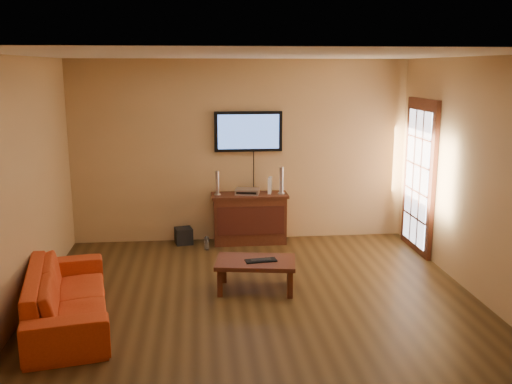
{
  "coord_description": "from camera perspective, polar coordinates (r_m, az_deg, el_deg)",
  "views": [
    {
      "loc": [
        -0.63,
        -5.9,
        2.58
      ],
      "look_at": [
        0.05,
        0.8,
        1.1
      ],
      "focal_mm": 40.0,
      "sensor_mm": 36.0,
      "label": 1
    }
  ],
  "objects": [
    {
      "name": "speaker_right",
      "position": [
        8.41,
        2.56,
        1.06
      ],
      "size": [
        0.11,
        0.11,
        0.4
      ],
      "color": "silver",
      "rests_on": "media_console"
    },
    {
      "name": "media_console",
      "position": [
        8.5,
        -0.65,
        -2.64
      ],
      "size": [
        1.13,
        0.43,
        0.74
      ],
      "color": "#3F1A0E",
      "rests_on": "ground"
    },
    {
      "name": "sofa",
      "position": [
        6.22,
        -18.42,
        -8.98
      ],
      "size": [
        0.93,
        2.03,
        0.76
      ],
      "primitive_type": "imported",
      "rotation": [
        0.0,
        0.0,
        1.76
      ],
      "color": "#C33B15",
      "rests_on": "ground"
    },
    {
      "name": "game_console",
      "position": [
        8.46,
        1.41,
        0.68
      ],
      "size": [
        0.09,
        0.18,
        0.24
      ],
      "primitive_type": "cube",
      "rotation": [
        0.0,
        0.0,
        -0.22
      ],
      "color": "white",
      "rests_on": "media_console"
    },
    {
      "name": "subwoofer",
      "position": [
        8.58,
        -7.25,
        -4.37
      ],
      "size": [
        0.29,
        0.29,
        0.24
      ],
      "primitive_type": "cube",
      "rotation": [
        0.0,
        0.0,
        0.21
      ],
      "color": "black",
      "rests_on": "ground"
    },
    {
      "name": "av_receiver",
      "position": [
        8.41,
        -0.87,
        0.06
      ],
      "size": [
        0.39,
        0.31,
        0.08
      ],
      "primitive_type": "cube",
      "rotation": [
        0.0,
        0.0,
        -0.21
      ],
      "color": "silver",
      "rests_on": "media_console"
    },
    {
      "name": "bottle",
      "position": [
        8.28,
        -4.98,
        -5.12
      ],
      "size": [
        0.07,
        0.07,
        0.2
      ],
      "color": "white",
      "rests_on": "ground"
    },
    {
      "name": "ground_plane",
      "position": [
        6.47,
        0.24,
        -11.1
      ],
      "size": [
        5.0,
        5.0,
        0.0
      ],
      "primitive_type": "plane",
      "color": "#34230E",
      "rests_on": "ground"
    },
    {
      "name": "keyboard",
      "position": [
        6.68,
        0.49,
        -6.85
      ],
      "size": [
        0.38,
        0.18,
        0.02
      ],
      "color": "black",
      "rests_on": "coffee_table"
    },
    {
      "name": "speaker_left",
      "position": [
        8.35,
        -3.88,
        0.81
      ],
      "size": [
        0.1,
        0.1,
        0.35
      ],
      "color": "silver",
      "rests_on": "media_console"
    },
    {
      "name": "television",
      "position": [
        8.44,
        -0.78,
        6.07
      ],
      "size": [
        1.0,
        0.08,
        0.59
      ],
      "color": "black",
      "rests_on": "ground"
    },
    {
      "name": "room_walls",
      "position": [
        6.62,
        -0.32,
        4.64
      ],
      "size": [
        5.0,
        5.0,
        5.0
      ],
      "color": "tan",
      "rests_on": "ground"
    },
    {
      "name": "french_door",
      "position": [
        8.35,
        15.98,
        1.34
      ],
      "size": [
        0.07,
        1.02,
        2.22
      ],
      "color": "#3F1A0E",
      "rests_on": "ground"
    },
    {
      "name": "coffee_table",
      "position": [
        6.73,
        -0.03,
        -7.26
      ],
      "size": [
        1.0,
        0.69,
        0.37
      ],
      "color": "#3F1A0E",
      "rests_on": "ground"
    }
  ]
}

